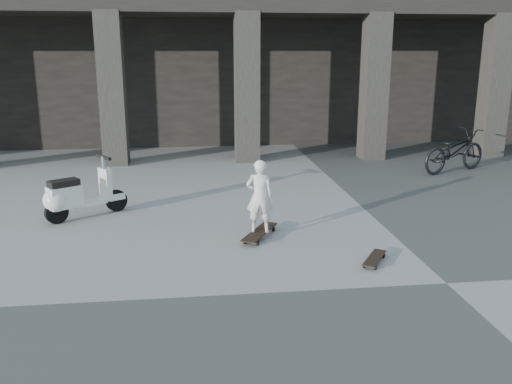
{
  "coord_description": "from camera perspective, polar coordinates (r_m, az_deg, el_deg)",
  "views": [
    {
      "loc": [
        -3.33,
        -6.32,
        3.02
      ],
      "look_at": [
        -2.25,
        2.62,
        0.65
      ],
      "focal_mm": 38.0,
      "sensor_mm": 36.0,
      "label": 1
    }
  ],
  "objects": [
    {
      "name": "colonnade",
      "position": [
        20.36,
        2.6,
        14.76
      ],
      "size": [
        28.0,
        8.82,
        6.0
      ],
      "color": "black",
      "rests_on": "ground"
    },
    {
      "name": "scooter",
      "position": [
        10.37,
        -18.79,
        -0.46
      ],
      "size": [
        1.38,
        1.05,
        1.12
      ],
      "rotation": [
        0.0,
        0.0,
        0.61
      ],
      "color": "black",
      "rests_on": "ground"
    },
    {
      "name": "bicycle",
      "position": [
        14.62,
        20.16,
        4.1
      ],
      "size": [
        2.19,
        1.5,
        1.09
      ],
      "primitive_type": "imported",
      "rotation": [
        0.0,
        0.0,
        1.98
      ],
      "color": "black",
      "rests_on": "ground"
    },
    {
      "name": "ground",
      "position": [
        7.76,
        19.43,
        -9.06
      ],
      "size": [
        90.0,
        90.0,
        0.0
      ],
      "primitive_type": "plane",
      "color": "#464644",
      "rests_on": "ground"
    },
    {
      "name": "child",
      "position": [
        8.82,
        0.39,
        -0.43
      ],
      "size": [
        0.48,
        0.36,
        1.21
      ],
      "primitive_type": "imported",
      "rotation": [
        0.0,
        0.0,
        2.97
      ],
      "color": "silver",
      "rests_on": "longboard"
    },
    {
      "name": "skateboard_spare",
      "position": [
        8.16,
        12.37,
        -6.85
      ],
      "size": [
        0.54,
        0.7,
        0.09
      ],
      "rotation": [
        0.0,
        0.0,
        1.0
      ],
      "color": "black",
      "rests_on": "ground"
    },
    {
      "name": "longboard",
      "position": [
        9.0,
        0.38,
        -4.29
      ],
      "size": [
        0.73,
        1.05,
        0.11
      ],
      "rotation": [
        0.0,
        0.0,
        1.07
      ],
      "color": "black",
      "rests_on": "ground"
    }
  ]
}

